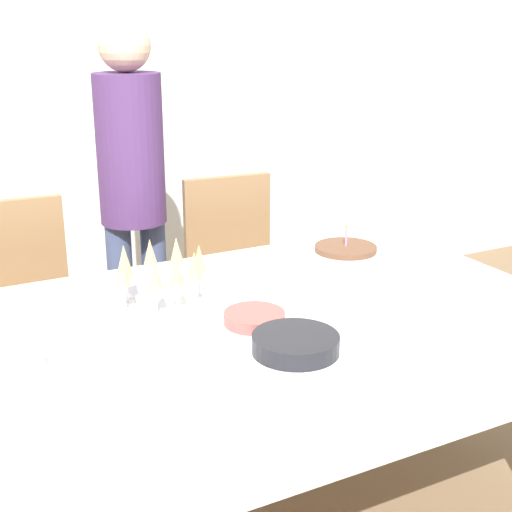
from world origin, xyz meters
name	(u,v)px	position (x,y,z in m)	size (l,w,h in m)	color
wall_back	(63,75)	(0.00, 1.88, 1.35)	(8.00, 0.05, 2.70)	silver
dining_table	(228,348)	(0.00, 0.00, 0.67)	(2.07, 1.14, 0.77)	white
dining_chair_far_left	(23,315)	(-0.45, 0.89, 0.53)	(0.44, 0.44, 0.96)	olive
dining_chair_far_right	(237,277)	(0.46, 0.89, 0.53)	(0.45, 0.45, 0.96)	olive
birthday_cake	(345,262)	(0.50, 0.12, 0.83)	(0.21, 0.21, 0.19)	white
champagne_tray	(158,278)	(-0.14, 0.19, 0.86)	(0.36, 0.36, 0.18)	silver
plate_stack_main	(296,344)	(0.06, -0.29, 0.80)	(0.23, 0.23, 0.05)	black
plate_stack_dessert	(254,318)	(0.05, -0.07, 0.79)	(0.18, 0.18, 0.03)	#CC4C47
cake_knife	(380,290)	(0.53, -0.03, 0.77)	(0.29, 0.11, 0.00)	silver
fork_pile	(11,364)	(-0.62, -0.03, 0.78)	(0.18, 0.10, 0.02)	silver
napkin_pile	(18,347)	(-0.59, 0.07, 0.78)	(0.15, 0.15, 0.01)	white
person_standing	(132,178)	(0.08, 1.09, 0.98)	(0.28, 0.28, 1.62)	#3F4C72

